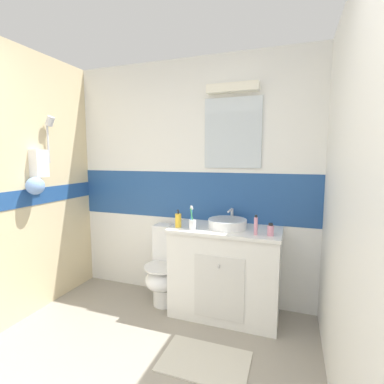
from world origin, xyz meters
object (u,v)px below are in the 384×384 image
(toothbrush_cup, at_px, (192,223))
(toothpaste_tube_upright, at_px, (256,225))
(toilet, at_px, (166,268))
(lotion_bottle_short, at_px, (271,230))
(sink_basin, at_px, (227,223))
(soap_dispenser, at_px, (178,220))

(toothbrush_cup, relative_size, toothpaste_tube_upright, 1.28)
(toilet, relative_size, lotion_bottle_short, 7.56)
(toilet, bearing_deg, sink_basin, -0.11)
(toilet, bearing_deg, toothpaste_tube_upright, -9.89)
(sink_basin, relative_size, lotion_bottle_short, 3.78)
(lotion_bottle_short, bearing_deg, toothpaste_tube_upright, -173.38)
(toilet, xyz_separation_m, soap_dispenser, (0.19, -0.13, 0.54))
(sink_basin, distance_m, lotion_bottle_short, 0.43)
(toilet, height_order, toothbrush_cup, toothbrush_cup)
(soap_dispenser, relative_size, lotion_bottle_short, 1.58)
(sink_basin, bearing_deg, toothbrush_cup, -150.83)
(sink_basin, height_order, toilet, sink_basin)
(soap_dispenser, relative_size, toothpaste_tube_upright, 0.98)
(soap_dispenser, distance_m, toothpaste_tube_upright, 0.72)
(sink_basin, xyz_separation_m, toilet, (-0.64, 0.00, -0.52))
(lotion_bottle_short, height_order, toothpaste_tube_upright, toothpaste_tube_upright)
(sink_basin, bearing_deg, lotion_bottle_short, -19.83)
(toilet, height_order, lotion_bottle_short, lotion_bottle_short)
(toilet, distance_m, soap_dispenser, 0.59)
(soap_dispenser, height_order, lotion_bottle_short, soap_dispenser)
(toothbrush_cup, bearing_deg, sink_basin, 29.17)
(lotion_bottle_short, bearing_deg, soap_dispenser, 179.18)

